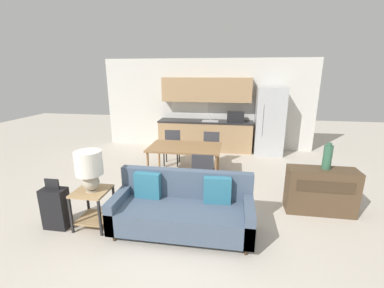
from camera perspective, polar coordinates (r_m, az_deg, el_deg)
The scene contains 14 objects.
ground_plane at distance 4.07m, azimuth -4.12°, elevation -18.82°, with size 20.00×20.00×0.00m, color beige.
wall_back at distance 7.99m, azimuth 3.26°, elevation 8.83°, with size 6.40×0.07×2.70m.
kitchen_counter at distance 7.77m, azimuth 3.16°, elevation 4.84°, with size 2.81×0.65×2.15m.
refrigerator at distance 7.66m, azimuth 16.79°, elevation 4.90°, with size 0.78×0.78×1.91m.
dining_table at distance 5.64m, azimuth -1.60°, elevation -1.09°, with size 1.56×0.96×0.74m.
couch at distance 3.93m, azimuth -2.03°, elevation -14.28°, with size 2.03×0.80×0.87m.
side_table at distance 4.27m, azimuth -21.20°, elevation -11.91°, with size 0.50×0.50×0.60m.
table_lamp at distance 4.03m, azimuth -21.89°, elevation -4.85°, with size 0.39×0.39×0.62m.
credenza at distance 4.87m, azimuth 26.67°, elevation -9.28°, with size 1.10×0.39×0.78m.
vase at distance 4.71m, azimuth 27.88°, elevation -2.53°, with size 0.14×0.14×0.44m.
dining_chair_near_right at distance 4.89m, azimuth 2.49°, elevation -6.06°, with size 0.43×0.43×0.86m.
dining_chair_far_left at distance 6.62m, azimuth -4.48°, elevation -0.25°, with size 0.45×0.45×0.86m.
dining_chair_far_right at distance 6.42m, azimuth 4.18°, elevation -0.74°, with size 0.43×0.43×0.86m.
suitcase at distance 4.49m, azimuth -28.02°, elevation -12.43°, with size 0.37×0.22×0.80m.
Camera 1 is at (0.80, -3.26, 2.31)m, focal length 24.00 mm.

